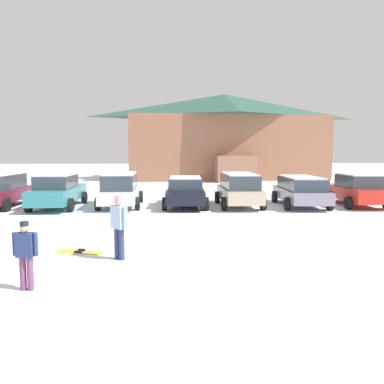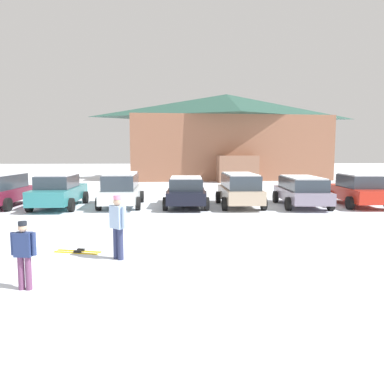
% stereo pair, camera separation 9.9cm
% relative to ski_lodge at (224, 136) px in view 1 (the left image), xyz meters
% --- Properties ---
extents(ground, '(160.00, 160.00, 0.00)m').
position_rel_ski_lodge_xyz_m(ground, '(-4.87, -33.56, -4.38)').
color(ground, white).
extents(ski_lodge, '(20.38, 11.64, 8.65)m').
position_rel_ski_lodge_xyz_m(ski_lodge, '(0.00, 0.00, 0.00)').
color(ski_lodge, '#8B5942').
rests_on(ski_lodge, ground).
extents(parked_teal_hatchback, '(2.14, 4.68, 1.68)m').
position_rel_ski_lodge_xyz_m(parked_teal_hatchback, '(-11.34, -20.21, -3.53)').
color(parked_teal_hatchback, teal).
rests_on(parked_teal_hatchback, ground).
extents(parked_white_suv, '(2.14, 4.56, 1.70)m').
position_rel_ski_lodge_xyz_m(parked_white_suv, '(-8.28, -19.92, -3.47)').
color(parked_white_suv, white).
rests_on(parked_white_suv, ground).
extents(parked_black_sedan, '(2.34, 4.58, 1.52)m').
position_rel_ski_lodge_xyz_m(parked_black_sedan, '(-4.99, -20.18, -3.60)').
color(parked_black_sedan, black).
rests_on(parked_black_sedan, ground).
extents(parked_beige_suv, '(2.12, 4.22, 1.69)m').
position_rel_ski_lodge_xyz_m(parked_beige_suv, '(-2.28, -20.39, -3.47)').
color(parked_beige_suv, tan).
rests_on(parked_beige_suv, ground).
extents(parked_grey_wagon, '(2.44, 4.61, 1.52)m').
position_rel_ski_lodge_xyz_m(parked_grey_wagon, '(0.88, -20.51, -3.54)').
color(parked_grey_wagon, gray).
rests_on(parked_grey_wagon, ground).
extents(parked_red_sedan, '(2.22, 4.37, 1.65)m').
position_rel_ski_lodge_xyz_m(parked_red_sedan, '(3.84, -20.42, -3.55)').
color(parked_red_sedan, red).
rests_on(parked_red_sedan, ground).
extents(skier_teen_in_navy_coat, '(0.52, 0.24, 1.41)m').
position_rel_ski_lodge_xyz_m(skier_teen_in_navy_coat, '(-8.70, -31.55, -3.59)').
color(skier_teen_in_navy_coat, '#6C3C61').
rests_on(skier_teen_in_navy_coat, ground).
extents(skier_adult_in_blue_parka, '(0.48, 0.46, 1.67)m').
position_rel_ski_lodge_xyz_m(skier_adult_in_blue_parka, '(-7.12, -29.47, -3.44)').
color(skier_adult_in_blue_parka, navy).
rests_on(skier_adult_in_blue_parka, ground).
extents(pair_of_skis, '(1.33, 0.60, 0.08)m').
position_rel_ski_lodge_xyz_m(pair_of_skis, '(-8.34, -28.75, -4.36)').
color(pair_of_skis, yellow).
rests_on(pair_of_skis, ground).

